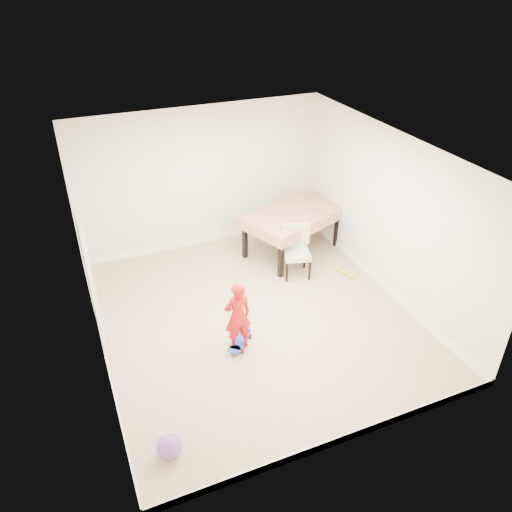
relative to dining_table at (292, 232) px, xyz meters
name	(u,v)px	position (x,y,z in m)	size (l,w,h in m)	color
ground	(255,317)	(-1.38, -1.55, -0.40)	(5.00, 5.00, 0.00)	tan
ceiling	(255,155)	(-1.38, -1.55, 2.18)	(4.50, 5.00, 0.04)	white
wall_back	(201,179)	(-1.38, 0.93, 0.90)	(4.50, 0.04, 2.60)	silver
wall_front	(351,357)	(-1.38, -4.03, 0.90)	(4.50, 0.04, 2.60)	silver
wall_left	(90,277)	(-3.61, -1.55, 0.90)	(0.04, 5.00, 2.60)	silver
wall_right	(388,215)	(0.85, -1.55, 0.90)	(0.04, 5.00, 2.60)	silver
door	(91,283)	(-3.60, -1.25, 0.62)	(0.10, 0.94, 2.11)	white
baseboard_back	(205,239)	(-1.38, 0.94, -0.34)	(4.50, 0.02, 0.12)	white
baseboard_front	(340,439)	(-1.38, -4.04, -0.34)	(4.50, 0.02, 0.12)	white
baseboard_left	(105,353)	(-3.62, -1.55, -0.34)	(0.02, 5.00, 0.12)	white
baseboard_right	(379,281)	(0.86, -1.55, -0.34)	(0.02, 5.00, 0.12)	white
dining_table	(292,232)	(0.00, 0.00, 0.00)	(1.72, 1.08, 0.81)	#B7090C
dining_chair	(297,252)	(-0.28, -0.73, 0.04)	(0.48, 0.56, 0.88)	white
skateboard	(240,341)	(-1.81, -2.04, -0.36)	(0.61, 0.22, 0.09)	blue
child	(238,318)	(-1.86, -2.10, 0.12)	(0.38, 0.25, 1.05)	red
balloon	(169,446)	(-3.19, -3.44, -0.26)	(0.28, 0.28, 0.28)	purple
foam_toy	(345,272)	(0.51, -1.06, -0.37)	(0.06, 0.06, 0.40)	yellow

